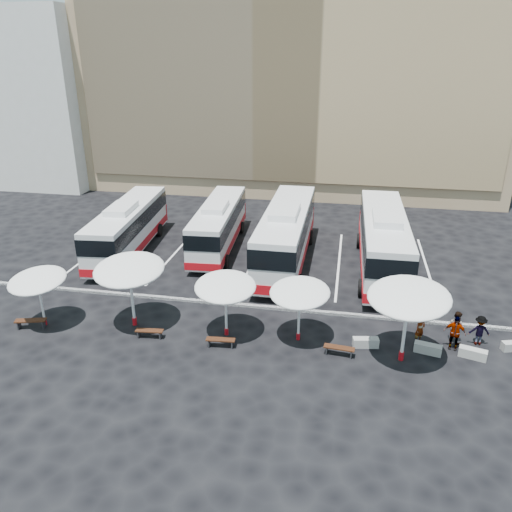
% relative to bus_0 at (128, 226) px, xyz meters
% --- Properties ---
extents(ground, '(120.00, 120.00, 0.00)m').
position_rel_bus_0_xyz_m(ground, '(9.39, -7.41, -1.95)').
color(ground, black).
rests_on(ground, ground).
extents(sandstone_building, '(42.00, 18.25, 29.60)m').
position_rel_bus_0_xyz_m(sandstone_building, '(9.39, 24.45, 10.67)').
color(sandstone_building, tan).
rests_on(sandstone_building, ground).
extents(apartment_block, '(14.00, 14.00, 18.00)m').
position_rel_bus_0_xyz_m(apartment_block, '(-18.61, 20.59, 7.05)').
color(apartment_block, silver).
rests_on(apartment_block, ground).
extents(curb_divider, '(34.00, 0.25, 0.15)m').
position_rel_bus_0_xyz_m(curb_divider, '(9.39, -6.91, -1.88)').
color(curb_divider, black).
rests_on(curb_divider, ground).
extents(bay_lines, '(24.15, 12.00, 0.01)m').
position_rel_bus_0_xyz_m(bay_lines, '(9.39, 0.59, -1.95)').
color(bay_lines, white).
rests_on(bay_lines, ground).
extents(bus_0, '(3.67, 12.24, 3.83)m').
position_rel_bus_0_xyz_m(bus_0, '(0.00, 0.00, 0.00)').
color(bus_0, silver).
rests_on(bus_0, ground).
extents(bus_1, '(3.25, 11.68, 3.66)m').
position_rel_bus_0_xyz_m(bus_1, '(6.30, 2.09, -0.08)').
color(bus_1, silver).
rests_on(bus_1, ground).
extents(bus_2, '(3.20, 13.46, 4.27)m').
position_rel_bus_0_xyz_m(bus_2, '(11.65, 0.20, 0.23)').
color(bus_2, silver).
rests_on(bus_2, ground).
extents(bus_3, '(3.25, 13.33, 4.22)m').
position_rel_bus_0_xyz_m(bus_3, '(18.21, 0.17, 0.20)').
color(bus_3, silver).
rests_on(bus_3, ground).
extents(sunshade_0, '(3.27, 3.30, 3.14)m').
position_rel_bus_0_xyz_m(sunshade_0, '(-0.09, -11.02, 0.71)').
color(sunshade_0, silver).
rests_on(sunshade_0, ground).
extents(sunshade_1, '(4.03, 4.07, 3.87)m').
position_rel_bus_0_xyz_m(sunshade_1, '(4.72, -10.09, 1.33)').
color(sunshade_1, silver).
rests_on(sunshade_1, ground).
extents(sunshade_2, '(3.64, 3.68, 3.30)m').
position_rel_bus_0_xyz_m(sunshade_2, '(9.90, -10.15, 0.84)').
color(sunshade_2, silver).
rests_on(sunshade_2, ground).
extents(sunshade_3, '(3.51, 3.54, 3.18)m').
position_rel_bus_0_xyz_m(sunshade_3, '(13.66, -9.92, 0.75)').
color(sunshade_3, silver).
rests_on(sunshade_3, ground).
extents(sunshade_4, '(4.94, 4.97, 3.98)m').
position_rel_bus_0_xyz_m(sunshade_4, '(18.77, -10.82, 1.43)').
color(sunshade_4, silver).
rests_on(sunshade_4, ground).
extents(wood_bench_0, '(1.67, 0.85, 0.50)m').
position_rel_bus_0_xyz_m(wood_bench_0, '(-0.61, -11.47, -1.57)').
color(wood_bench_0, black).
rests_on(wood_bench_0, ground).
extents(wood_bench_1, '(1.47, 0.52, 0.44)m').
position_rel_bus_0_xyz_m(wood_bench_1, '(6.03, -11.19, -1.62)').
color(wood_bench_1, black).
rests_on(wood_bench_1, ground).
extents(wood_bench_2, '(1.50, 0.52, 0.45)m').
position_rel_bus_0_xyz_m(wood_bench_2, '(9.89, -11.35, -1.61)').
color(wood_bench_2, black).
rests_on(wood_bench_2, ground).
extents(wood_bench_3, '(1.54, 0.55, 0.46)m').
position_rel_bus_0_xyz_m(wood_bench_3, '(15.79, -10.99, -1.60)').
color(wood_bench_3, black).
rests_on(wood_bench_3, ground).
extents(conc_bench_0, '(1.34, 0.64, 0.48)m').
position_rel_bus_0_xyz_m(conc_bench_0, '(17.09, -9.97, -1.71)').
color(conc_bench_0, gray).
rests_on(conc_bench_0, ground).
extents(conc_bench_1, '(1.38, 0.73, 0.49)m').
position_rel_bus_0_xyz_m(conc_bench_1, '(20.10, -9.97, -1.71)').
color(conc_bench_1, gray).
rests_on(conc_bench_1, ground).
extents(conc_bench_2, '(1.36, 0.78, 0.48)m').
position_rel_bus_0_xyz_m(conc_bench_2, '(22.20, -9.99, -1.71)').
color(conc_bench_2, gray).
rests_on(conc_bench_2, ground).
extents(passenger_0, '(0.69, 0.67, 1.60)m').
position_rel_bus_0_xyz_m(passenger_0, '(19.77, -9.04, -1.16)').
color(passenger_0, black).
rests_on(passenger_0, ground).
extents(passenger_1, '(1.05, 1.05, 1.72)m').
position_rel_bus_0_xyz_m(passenger_1, '(21.57, -8.61, -1.09)').
color(passenger_1, black).
rests_on(passenger_1, ground).
extents(passenger_2, '(1.14, 0.68, 1.81)m').
position_rel_bus_0_xyz_m(passenger_2, '(21.38, -9.33, -1.05)').
color(passenger_2, black).
rests_on(passenger_2, ground).
extents(passenger_3, '(1.07, 0.65, 1.60)m').
position_rel_bus_0_xyz_m(passenger_3, '(22.70, -8.66, -1.15)').
color(passenger_3, black).
rests_on(passenger_3, ground).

